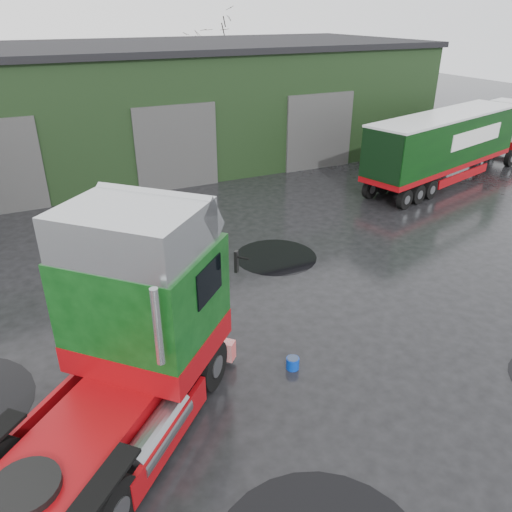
{
  "coord_description": "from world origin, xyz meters",
  "views": [
    {
      "loc": [
        -4.84,
        -8.94,
        7.94
      ],
      "look_at": [
        0.62,
        2.39,
        1.7
      ],
      "focal_mm": 35.0,
      "sensor_mm": 36.0,
      "label": 1
    }
  ],
  "objects": [
    {
      "name": "ground",
      "position": [
        0.0,
        0.0,
        0.0
      ],
      "size": [
        100.0,
        100.0,
        0.0
      ],
      "primitive_type": "plane",
      "color": "black"
    },
    {
      "name": "puddle_1",
      "position": [
        2.72,
        5.13,
        0.0
      ],
      "size": [
        2.94,
        2.94,
        0.01
      ],
      "primitive_type": "cylinder",
      "color": "black",
      "rests_on": "ground"
    },
    {
      "name": "tree_back_b",
      "position": [
        10.0,
        30.0,
        3.75
      ],
      "size": [
        4.4,
        4.4,
        7.5
      ],
      "primitive_type": null,
      "color": "black",
      "rests_on": "ground"
    },
    {
      "name": "hero_tractor",
      "position": [
        -4.5,
        -1.17,
        2.31
      ],
      "size": [
        7.5,
        7.46,
        4.62
      ],
      "primitive_type": null,
      "rotation": [
        0.0,
        0.0,
        -0.79
      ],
      "color": "#0E3F13",
      "rests_on": "ground"
    },
    {
      "name": "warehouse",
      "position": [
        2.0,
        20.0,
        3.16
      ],
      "size": [
        32.4,
        12.4,
        6.3
      ],
      "color": "black",
      "rests_on": "ground"
    },
    {
      "name": "lorry_right",
      "position": [
        14.0,
        8.96,
        1.75
      ],
      "size": [
        13.45,
        5.76,
        3.5
      ],
      "primitive_type": null,
      "rotation": [
        0.0,
        0.0,
        -1.3
      ],
      "color": "silver",
      "rests_on": "ground"
    },
    {
      "name": "wash_bucket",
      "position": [
        0.22,
        -0.52,
        0.15
      ],
      "size": [
        0.42,
        0.42,
        0.3
      ],
      "primitive_type": "cylinder",
      "rotation": [
        0.0,
        0.0,
        0.43
      ],
      "color": "#0731AC",
      "rests_on": "ground"
    }
  ]
}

